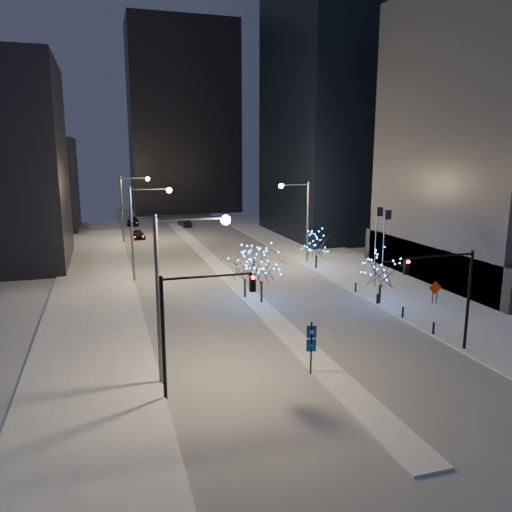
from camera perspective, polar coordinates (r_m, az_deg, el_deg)
name	(u,v)px	position (r m, az deg, el deg)	size (l,w,h in m)	color
ground	(331,376)	(31.55, 8.58, -13.40)	(160.00, 160.00, 0.00)	silver
road	(211,261)	(63.38, -5.14, -0.52)	(20.00, 130.00, 0.02)	#9CA1AA
median	(220,269)	(58.60, -4.13, -1.44)	(2.00, 80.00, 0.15)	white
east_sidewalk	(378,279)	(55.01, 13.74, -2.62)	(10.00, 90.00, 0.15)	white
west_sidewalk	(94,303)	(47.56, -18.04, -5.09)	(8.00, 90.00, 0.15)	white
filler_west_far	(22,185)	(96.74, -25.17, 7.39)	(18.00, 16.00, 16.00)	black
horizon_block	(183,119)	(119.40, -8.31, 15.20)	(24.00, 14.00, 42.00)	black
street_lamp_w_near	(176,275)	(28.73, -9.12, -2.18)	(4.40, 0.56, 10.00)	#595E66
street_lamp_w_mid	(142,220)	(53.24, -12.93, 4.00)	(4.40, 0.56, 10.00)	#595E66
street_lamp_w_far	(129,200)	(78.06, -14.34, 6.27)	(4.40, 0.56, 10.00)	#595E66
street_lamp_east	(301,212)	(60.53, 5.16, 5.09)	(3.90, 0.56, 10.00)	#595E66
traffic_signal_west	(192,314)	(27.37, -7.37, -6.61)	(5.26, 0.43, 7.00)	black
traffic_signal_east	(450,285)	(35.36, 21.31, -3.13)	(5.26, 0.43, 7.00)	black
flagpoles	(380,241)	(50.91, 13.99, 1.68)	(1.35, 2.60, 8.00)	silver
bollards	(389,305)	(44.23, 15.01, -5.45)	(0.16, 12.16, 0.90)	black
car_near	(138,234)	(81.25, -13.33, 2.41)	(1.72, 4.29, 1.46)	black
car_mid	(185,223)	(93.39, -8.14, 3.76)	(1.53, 4.40, 1.45)	black
car_far	(133,222)	(97.09, -13.90, 3.84)	(2.06, 5.06, 1.47)	black
holiday_tree_median_near	(262,266)	(44.38, 0.64, -1.12)	(3.92, 3.92, 5.10)	black
holiday_tree_median_far	(245,263)	(45.94, -1.29, -0.80)	(5.06, 5.06, 5.10)	black
holiday_tree_plaza_near	(381,269)	(45.46, 14.09, -1.46)	(4.15, 4.15, 4.88)	black
holiday_tree_plaza_far	(316,245)	(58.22, 6.93, 1.31)	(4.52, 4.52, 4.38)	black
wayfinding_sign	(311,342)	(30.85, 6.34, -9.78)	(0.59, 0.22, 3.36)	black
construction_sign	(435,290)	(47.24, 19.79, -3.67)	(1.24, 0.19, 2.06)	black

